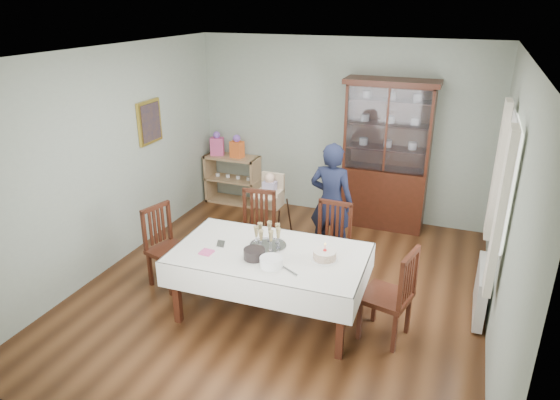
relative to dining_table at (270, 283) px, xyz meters
The scene contains 25 objects.
floor 0.64m from the dining_table, 95.87° to the left, with size 5.00×5.00×0.00m, color #593319.
room_shell 1.68m from the dining_table, 92.87° to the left, with size 5.00×5.00×5.00m.
dining_table is the anchor object (origin of this frame).
china_cabinet 2.95m from the dining_table, 75.84° to the left, with size 1.30×0.48×2.18m.
sideboard 3.32m from the dining_table, 122.89° to the left, with size 0.90×0.38×0.80m.
picture_frame 2.91m from the dining_table, 150.09° to the left, with size 0.04×0.48×0.58m, color gold.
window 2.59m from the dining_table, 20.42° to the left, with size 0.04×1.02×1.22m, color white.
curtain_left 2.37m from the dining_table, ahead, with size 0.07×0.30×1.55m, color silver.
curtain_right 2.76m from the dining_table, 34.10° to the left, with size 0.07×0.30×1.55m, color silver.
radiator 2.26m from the dining_table, 20.95° to the left, with size 0.10×0.80×0.55m, color white.
chair_far_left 1.05m from the dining_table, 121.85° to the left, with size 0.50×0.50×0.99m.
chair_far_right 1.00m from the dining_table, 66.47° to the left, with size 0.45×0.45×0.97m.
chair_end_left 1.36m from the dining_table, behind, with size 0.54×0.54×0.97m.
chair_end_right 1.24m from the dining_table, ahead, with size 0.54×0.54×1.00m.
woman 1.58m from the dining_table, 81.11° to the left, with size 0.57×0.37×1.56m, color black.
high_chair 1.81m from the dining_table, 112.09° to the left, with size 0.45×0.45×1.00m.
champagne_tray 0.46m from the dining_table, 120.80° to the left, with size 0.39×0.39×0.24m.
birthday_cake 0.72m from the dining_table, ahead, with size 0.27×0.27×0.19m.
plate_stack_dark 0.47m from the dining_table, 116.89° to the right, with size 0.22×0.22×0.10m, color black.
plate_stack_white 0.52m from the dining_table, 64.57° to the right, with size 0.23×0.23×0.10m, color white.
napkin_stack 0.76m from the dining_table, 157.22° to the right, with size 0.13×0.13×0.02m, color #DB508A.
cutlery 0.70m from the dining_table, behind, with size 0.11×0.16×0.01m, color silver, non-canonical shape.
cake_knife 0.55m from the dining_table, 43.45° to the right, with size 0.31×0.03×0.01m, color silver.
gift_bag_pink 3.50m from the dining_table, 126.59° to the left, with size 0.24×0.20×0.40m.
gift_bag_orange 3.30m from the dining_table, 121.48° to the left, with size 0.22×0.17×0.38m.
Camera 1 is at (1.80, -4.74, 3.20)m, focal length 32.00 mm.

